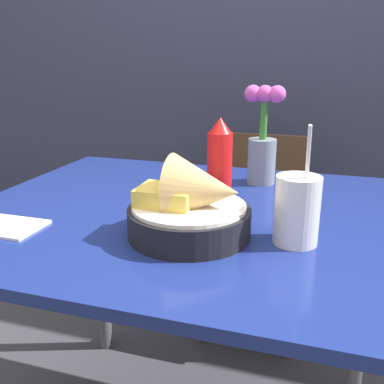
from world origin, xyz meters
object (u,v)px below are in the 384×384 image
Objects in this scene: chair_far_window at (257,214)px; food_basket at (193,208)px; ketchup_bottle at (220,164)px; flower_vase at (263,142)px; drink_cup at (297,212)px.

chair_far_window is 3.23× the size of food_basket.
ketchup_bottle is 0.24m from flower_vase.
drink_cup is 0.43m from flower_vase.
food_basket is at bearing -91.41° from ketchup_bottle.
drink_cup reaches higher than chair_far_window.
chair_far_window is 1.01m from drink_cup.
flower_vase reaches higher than drink_cup.
drink_cup is 0.86× the size of flower_vase.
ketchup_bottle is 0.27m from drink_cup.
chair_far_window is 3.40× the size of drink_cup.
drink_cup is at bearing 7.85° from food_basket.
ketchup_bottle is at bearing 88.59° from food_basket.
ketchup_bottle is at bearing 138.92° from drink_cup.
ketchup_bottle is (0.00, 0.20, 0.05)m from food_basket.
flower_vase is (0.07, 0.43, 0.06)m from food_basket.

